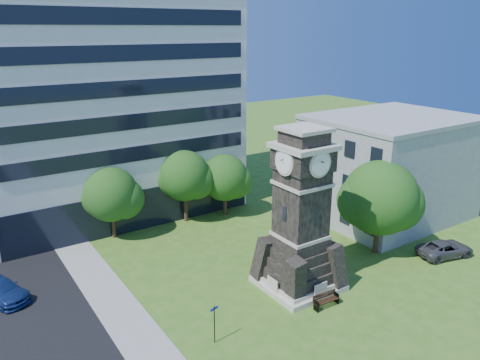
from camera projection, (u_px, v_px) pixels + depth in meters
ground at (283, 310)px, 32.43m from camera, size 160.00×160.00×0.00m
sidewalk at (126, 319)px, 31.37m from camera, size 3.00×70.00×0.06m
clock_tower at (301, 221)px, 33.96m from camera, size 5.40×5.40×12.22m
office_tall at (101, 75)px, 46.80m from camera, size 26.20×15.11×28.60m
office_low at (389, 166)px, 47.69m from camera, size 15.20×12.20×10.40m
car_street_north at (0, 289)px, 33.60m from camera, size 3.93×5.62×1.51m
car_east_lot at (445, 249)px, 39.95m from camera, size 5.35×3.43×1.37m
park_bench at (326, 299)px, 32.72m from camera, size 2.03×0.54×1.05m
street_sign at (214, 320)px, 28.62m from camera, size 0.62×0.06×2.57m
tree_nw at (112, 196)px, 42.56m from camera, size 5.52×5.02×6.78m
tree_nc at (185, 177)px, 46.18m from camera, size 5.54×5.04×7.32m
tree_ne at (225, 179)px, 47.94m from camera, size 5.29×4.81×6.48m
tree_east at (381, 200)px, 39.39m from camera, size 7.01×6.37×8.26m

